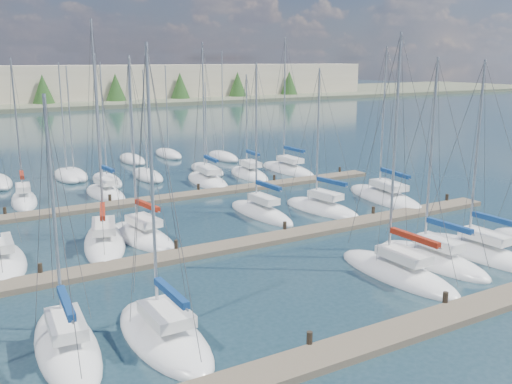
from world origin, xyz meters
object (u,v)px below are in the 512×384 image
sailboat_n (24,200)px  sailboat_b (67,346)px  sailboat_c (164,336)px  sailboat_f (478,253)px  sailboat_l (322,209)px  sailboat_m (385,198)px  sailboat_q (249,174)px  sailboat_j (142,237)px  sailboat_r (288,170)px  sailboat_p (208,181)px  sailboat_i (105,241)px  sailboat_o (105,193)px  sailboat_d (397,273)px  sailboat_e (432,260)px  sailboat_k (261,213)px

sailboat_n → sailboat_b: sailboat_n is taller
sailboat_b → sailboat_c: bearing=-12.8°
sailboat_f → sailboat_c: (-20.54, -0.32, -0.00)m
sailboat_b → sailboat_l: bearing=33.4°
sailboat_n → sailboat_b: 27.28m
sailboat_m → sailboat_q: sailboat_m is taller
sailboat_j → sailboat_r: sailboat_r is taller
sailboat_p → sailboat_i: size_ratio=0.94×
sailboat_j → sailboat_p: size_ratio=0.91×
sailboat_l → sailboat_c: size_ratio=0.90×
sailboat_q → sailboat_i: sailboat_i is taller
sailboat_o → sailboat_q: 15.15m
sailboat_o → sailboat_m: sailboat_m is taller
sailboat_i → sailboat_l: bearing=14.2°
sailboat_n → sailboat_p: (16.59, -0.75, -0.02)m
sailboat_m → sailboat_c: sailboat_m is taller
sailboat_d → sailboat_i: size_ratio=0.93×
sailboat_p → sailboat_n: bearing=-177.6°
sailboat_j → sailboat_c: (-3.92, -13.83, -0.01)m
sailboat_e → sailboat_c: size_ratio=0.96×
sailboat_b → sailboat_c: 3.97m
sailboat_n → sailboat_m: (26.68, -14.51, -0.03)m
sailboat_j → sailboat_p: bearing=41.7°
sailboat_q → sailboat_i: (-19.02, -14.33, 0.02)m
sailboat_o → sailboat_p: 10.02m
sailboat_m → sailboat_j: 21.56m
sailboat_n → sailboat_i: size_ratio=0.85×
sailboat_k → sailboat_f: bearing=-68.0°
sailboat_m → sailboat_b: size_ratio=1.20×
sailboat_d → sailboat_k: sailboat_d is taller
sailboat_o → sailboat_r: sailboat_r is taller
sailboat_l → sailboat_q: bearing=73.9°
sailboat_d → sailboat_q: bearing=75.1°
sailboat_e → sailboat_j: sailboat_j is taller
sailboat_k → sailboat_c: size_ratio=0.93×
sailboat_i → sailboat_e: bearing=-24.4°
sailboat_q → sailboat_p: bearing=-164.8°
sailboat_l → sailboat_b: (-22.43, -12.41, -0.00)m
sailboat_e → sailboat_k: (-3.32, 14.09, 0.01)m
sailboat_j → sailboat_c: bearing=-114.2°
sailboat_d → sailboat_b: sailboat_d is taller
sailboat_e → sailboat_c: sailboat_c is taller
sailboat_e → sailboat_d: 3.33m
sailboat_p → sailboat_j: bearing=-124.8°
sailboat_q → sailboat_c: bearing=-119.5°
sailboat_n → sailboat_f: size_ratio=1.01×
sailboat_f → sailboat_i: bearing=142.3°
sailboat_q → sailboat_e: bearing=-90.7°
sailboat_q → sailboat_i: size_ratio=0.74×
sailboat_l → sailboat_p: 14.36m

